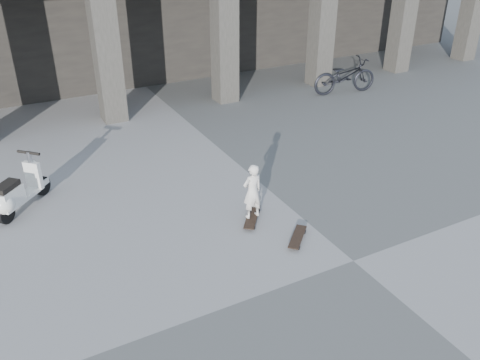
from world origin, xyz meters
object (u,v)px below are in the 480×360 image
longboard (252,217)px  skateboard_spare (297,237)px  scooter (14,196)px  bicycle (345,76)px  child (252,191)px

longboard → skateboard_spare: (0.40, -0.99, 0.00)m
scooter → bicycle: bicycle is taller
skateboard_spare → child: 1.21m
scooter → bicycle: 10.85m
skateboard_spare → bicycle: bicycle is taller
longboard → bicycle: 8.37m
longboard → scooter: (-4.00, 2.36, 0.36)m
longboard → bicycle: size_ratio=0.38×
longboard → child: 0.57m
bicycle → longboard: bearing=139.2°
scooter → bicycle: (10.43, 2.98, 0.14)m
child → bicycle: size_ratio=0.51×
child → bicycle: (6.43, 5.34, -0.08)m
skateboard_spare → scooter: 5.54m
child → bicycle: bearing=-144.6°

